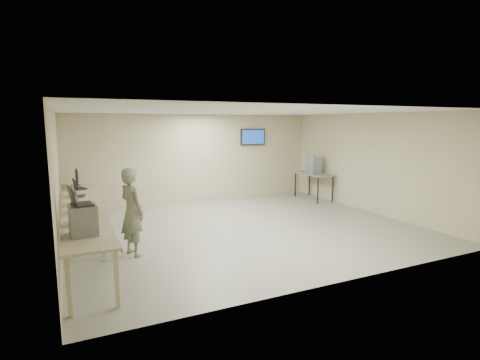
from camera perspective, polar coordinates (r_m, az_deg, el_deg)
name	(u,v)px	position (r m, az deg, el deg)	size (l,w,h in m)	color
room	(244,170)	(8.97, 0.58, 1.53)	(8.01, 7.01, 2.81)	#9B9989
workbench	(82,209)	(8.15, -22.90, -4.08)	(0.76, 6.00, 0.90)	#B9B288
equipment_box	(83,220)	(5.99, -22.78, -5.63)	(0.37, 0.43, 0.45)	slate
laptop_on_box	(78,200)	(5.92, -23.50, -2.87)	(0.36, 0.41, 0.29)	black
laptop_0	(81,219)	(6.68, -23.01, -5.48)	(0.37, 0.42, 0.30)	black
laptop_1	(81,208)	(7.56, -23.07, -3.92)	(0.36, 0.41, 0.28)	black
laptop_2	(81,200)	(8.26, -23.09, -2.89)	(0.32, 0.37, 0.28)	black
laptop_3	(77,194)	(9.11, -23.65, -1.92)	(0.32, 0.37, 0.26)	black
laptop_4	(78,186)	(10.09, -23.44, -0.91)	(0.34, 0.39, 0.27)	black
monitor_near	(77,177)	(10.38, -23.62, 0.46)	(0.20, 0.46, 0.46)	black
monitor_far	(76,176)	(10.79, -23.69, 0.63)	(0.19, 0.42, 0.42)	black
soldier	(132,212)	(7.46, -16.11, -4.67)	(0.62, 0.41, 1.71)	gray
side_table	(314,175)	(12.64, 11.17, 0.71)	(0.68, 1.46, 0.88)	slate
storage_bins	(314,164)	(12.58, 11.14, 2.34)	(0.37, 0.41, 0.58)	#979BA7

